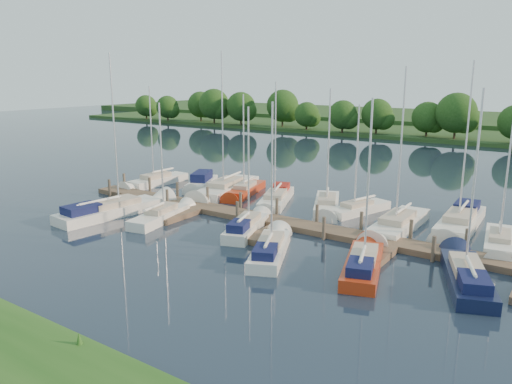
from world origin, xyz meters
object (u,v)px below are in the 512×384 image
Objects in this scene: sailboat_n_5 at (327,206)px; sailboat_n_0 at (156,182)px; dock at (282,226)px; motorboat at (201,183)px; sailboat_s_2 at (247,228)px.

sailboat_n_0 is at bearing -20.21° from sailboat_n_5.
sailboat_n_0 is at bearing 163.83° from dock.
motorboat is at bearing -155.98° from sailboat_n_0.
motorboat is 13.92m from sailboat_n_5.
sailboat_n_5 reaches higher than motorboat.
sailboat_s_2 is at bearing 118.10° from motorboat.
sailboat_n_0 reaches higher than sailboat_s_2.
motorboat is 0.70× the size of sailboat_s_2.
motorboat is 0.63× the size of sailboat_n_5.
sailboat_s_2 is at bearing -125.74° from dock.
sailboat_s_2 is at bearing 157.70° from sailboat_n_0.
sailboat_n_0 is 1.00× the size of sailboat_n_5.
dock is at bearing 128.29° from motorboat.
sailboat_s_2 is (16.50, -7.45, 0.06)m from sailboat_n_0.
sailboat_n_0 reaches higher than dock.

